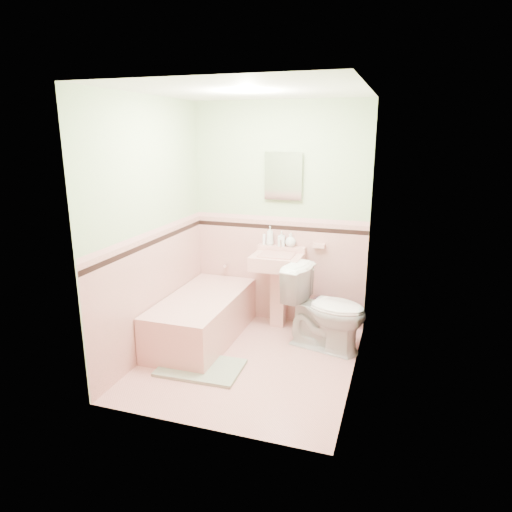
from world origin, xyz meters
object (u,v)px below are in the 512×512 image
(sink, at_px, (277,292))
(soap_bottle_right, at_px, (291,240))
(toilet, at_px, (326,309))
(medicine_cabinet, at_px, (284,176))
(bucket, at_px, (320,317))
(bathtub, at_px, (203,319))
(soap_bottle_left, at_px, (270,236))
(soap_bottle_mid, at_px, (281,238))
(shoe, at_px, (192,358))

(sink, distance_m, soap_bottle_right, 0.60)
(soap_bottle_right, height_order, toilet, soap_bottle_right)
(medicine_cabinet, distance_m, bucket, 1.64)
(bathtub, bearing_deg, soap_bottle_left, 52.77)
(medicine_cabinet, xyz_separation_m, soap_bottle_mid, (-0.01, -0.03, -0.70))
(bathtub, height_order, sink, sink)
(bathtub, bearing_deg, sink, 37.93)
(sink, bearing_deg, soap_bottle_left, 127.96)
(medicine_cabinet, height_order, soap_bottle_left, medicine_cabinet)
(soap_bottle_left, bearing_deg, toilet, -34.60)
(shoe, bearing_deg, bathtub, 118.43)
(medicine_cabinet, bearing_deg, sink, -90.00)
(bathtub, height_order, soap_bottle_left, soap_bottle_left)
(bucket, relative_size, shoe, 1.53)
(shoe, bearing_deg, soap_bottle_right, 77.39)
(soap_bottle_mid, bearing_deg, sink, -88.36)
(sink, relative_size, medicine_cabinet, 1.84)
(soap_bottle_left, distance_m, bucket, 1.09)
(soap_bottle_right, bearing_deg, soap_bottle_mid, 180.00)
(sink, height_order, soap_bottle_left, soap_bottle_left)
(bathtub, height_order, soap_bottle_right, soap_bottle_right)
(bathtub, relative_size, medicine_cabinet, 3.20)
(sink, xyz_separation_m, medicine_cabinet, (0.00, 0.21, 1.27))
(toilet, distance_m, bucket, 0.57)
(bathtub, relative_size, toilet, 1.76)
(bathtub, xyz_separation_m, soap_bottle_mid, (0.67, 0.71, 0.78))
(medicine_cabinet, distance_m, shoe, 2.16)
(medicine_cabinet, xyz_separation_m, bucket, (0.47, -0.08, -1.57))
(bathtub, relative_size, shoe, 9.06)
(medicine_cabinet, xyz_separation_m, toilet, (0.61, -0.55, -1.27))
(sink, height_order, medicine_cabinet, medicine_cabinet)
(sink, distance_m, medicine_cabinet, 1.29)
(soap_bottle_right, bearing_deg, shoe, -116.80)
(soap_bottle_right, relative_size, bucket, 0.61)
(soap_bottle_mid, height_order, toilet, soap_bottle_mid)
(bucket, bearing_deg, soap_bottle_right, 172.38)
(medicine_cabinet, height_order, shoe, medicine_cabinet)
(medicine_cabinet, relative_size, soap_bottle_mid, 2.75)
(soap_bottle_left, relative_size, bucket, 0.86)
(soap_bottle_right, distance_m, bucket, 0.95)
(sink, relative_size, bucket, 3.41)
(sink, relative_size, soap_bottle_mid, 5.05)
(bathtub, height_order, shoe, bathtub)
(sink, distance_m, toilet, 0.69)
(toilet, height_order, shoe, toilet)
(bathtub, xyz_separation_m, sink, (0.68, 0.53, 0.21))
(sink, bearing_deg, shoe, -116.35)
(sink, bearing_deg, bucket, 15.51)
(sink, height_order, toilet, sink)
(bathtub, relative_size, soap_bottle_right, 9.75)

